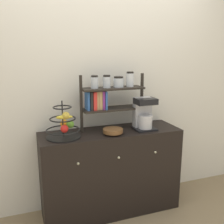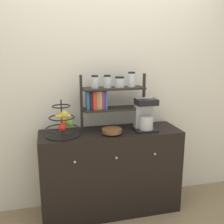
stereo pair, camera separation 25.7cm
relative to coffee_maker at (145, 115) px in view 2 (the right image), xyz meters
The scene contains 7 objects.
ground_plane 1.11m from the coffee_maker, 152.22° to the right, with size 12.00×12.00×0.00m, color #847051.
wall_back 0.53m from the coffee_maker, 138.79° to the left, with size 7.00×0.05×2.60m, color silver.
sideboard 0.69m from the coffee_maker, behind, with size 1.41×0.46×0.88m.
coffee_maker is the anchor object (origin of this frame).
fruit_stand 0.81m from the coffee_maker, behind, with size 0.32×0.32×0.35m.
wooden_bowl 0.38m from the coffee_maker, behind, with size 0.19×0.19×0.05m.
shelf_hutch 0.42m from the coffee_maker, 163.27° to the left, with size 0.67×0.20×0.58m.
Camera 2 is at (-0.59, -2.21, 1.67)m, focal length 42.00 mm.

